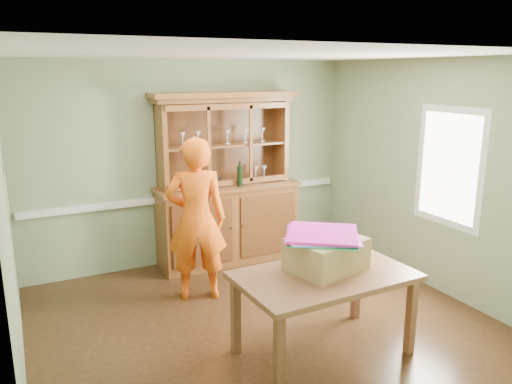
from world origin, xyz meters
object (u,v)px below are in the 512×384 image
person (196,219)px  china_hutch (227,204)px  dining_table (324,283)px  cardboard_box (326,254)px

person → china_hutch: bearing=-111.2°
china_hutch → dining_table: (-0.14, -2.55, -0.11)m
dining_table → person: (-0.62, 1.64, 0.24)m
cardboard_box → person: size_ratio=0.34×
china_hutch → cardboard_box: bearing=-91.7°
dining_table → person: size_ratio=0.86×
china_hutch → person: (-0.76, -0.91, 0.13)m
dining_table → cardboard_box: 0.26m
dining_table → person: person is taller
dining_table → china_hutch: bearing=85.1°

